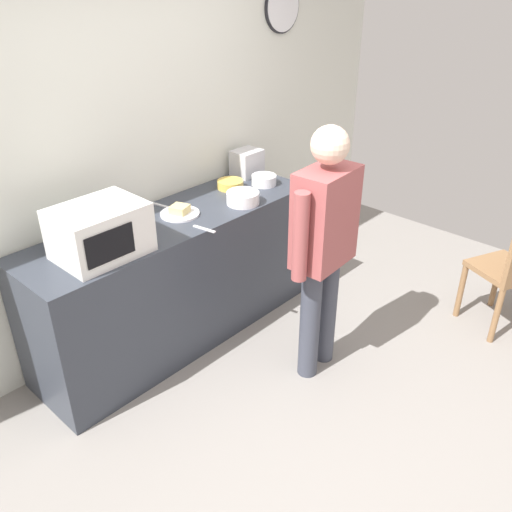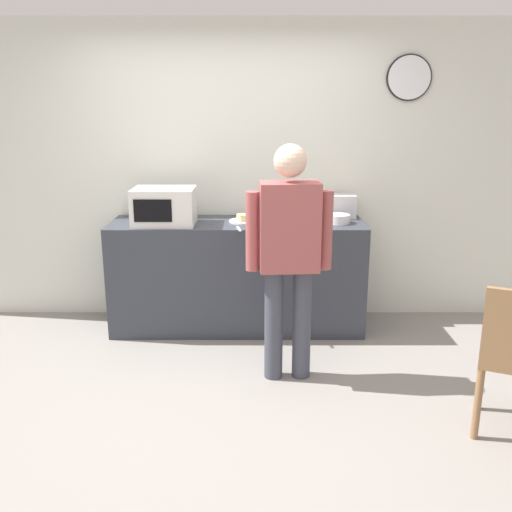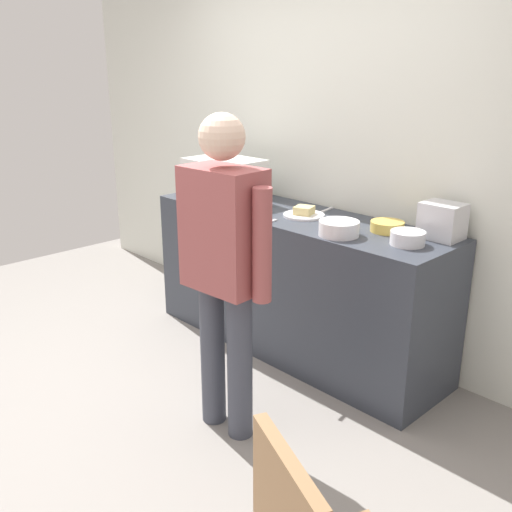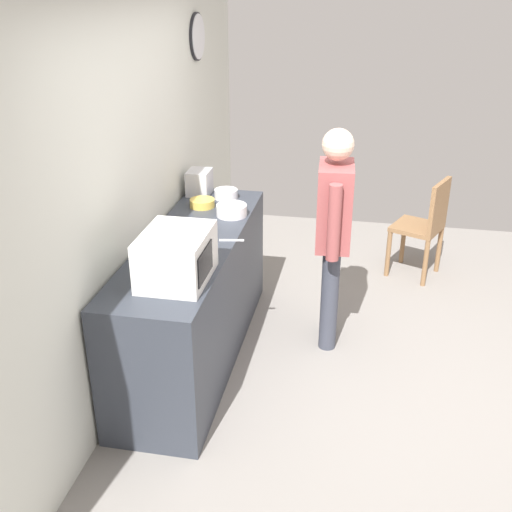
{
  "view_description": "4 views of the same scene",
  "coord_description": "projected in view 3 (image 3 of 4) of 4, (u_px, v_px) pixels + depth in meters",
  "views": [
    {
      "loc": [
        -1.94,
        -1.39,
        2.46
      ],
      "look_at": [
        0.38,
        0.75,
        0.71
      ],
      "focal_mm": 38.07,
      "sensor_mm": 36.0,
      "label": 1
    },
    {
      "loc": [
        0.24,
        -3.44,
        1.92
      ],
      "look_at": [
        0.25,
        0.81,
        0.76
      ],
      "focal_mm": 39.65,
      "sensor_mm": 36.0,
      "label": 2
    },
    {
      "loc": [
        2.5,
        -1.47,
        1.87
      ],
      "look_at": [
        0.21,
        0.74,
        0.8
      ],
      "focal_mm": 40.58,
      "sensor_mm": 36.0,
      "label": 3
    },
    {
      "loc": [
        -3.65,
        0.06,
        2.63
      ],
      "look_at": [
        0.27,
        0.8,
        0.76
      ],
      "focal_mm": 43.31,
      "sensor_mm": 36.0,
      "label": 4
    }
  ],
  "objects": [
    {
      "name": "sandwich_plate",
      "position": [
        304.0,
        213.0,
        3.67
      ],
      "size": [
        0.26,
        0.26,
        0.06
      ],
      "color": "white",
      "rests_on": "kitchen_counter"
    },
    {
      "name": "cereal_bowl",
      "position": [
        387.0,
        226.0,
        3.34
      ],
      "size": [
        0.19,
        0.19,
        0.06
      ],
      "primitive_type": "cylinder",
      "color": "gold",
      "rests_on": "kitchen_counter"
    },
    {
      "name": "toaster",
      "position": [
        442.0,
        221.0,
        3.19
      ],
      "size": [
        0.22,
        0.18,
        0.2
      ],
      "primitive_type": "cube",
      "color": "silver",
      "rests_on": "kitchen_counter"
    },
    {
      "name": "ground_plane",
      "position": [
        136.0,
        410.0,
        3.27
      ],
      "size": [
        6.0,
        6.0,
        0.0
      ],
      "primitive_type": "plane",
      "color": "gray"
    },
    {
      "name": "spoon_utensil",
      "position": [
        327.0,
        210.0,
        3.82
      ],
      "size": [
        0.05,
        0.17,
        0.01
      ],
      "primitive_type": "cube",
      "rotation": [
        0.0,
        0.0,
        1.76
      ],
      "color": "silver",
      "rests_on": "kitchen_counter"
    },
    {
      "name": "mixing_bowl",
      "position": [
        408.0,
        238.0,
        3.1
      ],
      "size": [
        0.19,
        0.19,
        0.07
      ],
      "primitive_type": "cylinder",
      "color": "white",
      "rests_on": "kitchen_counter"
    },
    {
      "name": "microwave",
      "position": [
        224.0,
        181.0,
        4.02
      ],
      "size": [
        0.5,
        0.39,
        0.3
      ],
      "color": "silver",
      "rests_on": "kitchen_counter"
    },
    {
      "name": "back_wall",
      "position": [
        327.0,
        150.0,
        3.9
      ],
      "size": [
        5.4,
        0.13,
        2.6
      ],
      "color": "silver",
      "rests_on": "ground_plane"
    },
    {
      "name": "fork_utensil",
      "position": [
        268.0,
        223.0,
        3.52
      ],
      "size": [
        0.05,
        0.17,
        0.01
      ],
      "primitive_type": "cube",
      "rotation": [
        0.0,
        0.0,
        1.74
      ],
      "color": "silver",
      "rests_on": "kitchen_counter"
    },
    {
      "name": "person_standing",
      "position": [
        224.0,
        257.0,
        2.82
      ],
      "size": [
        0.59,
        0.26,
        1.66
      ],
      "color": "#3D414E",
      "rests_on": "ground_plane"
    },
    {
      "name": "salad_bowl",
      "position": [
        339.0,
        228.0,
        3.26
      ],
      "size": [
        0.23,
        0.23,
        0.08
      ],
      "primitive_type": "cylinder",
      "color": "white",
      "rests_on": "kitchen_counter"
    },
    {
      "name": "kitchen_counter",
      "position": [
        294.0,
        283.0,
        3.87
      ],
      "size": [
        2.14,
        0.62,
        0.94
      ],
      "primitive_type": "cube",
      "color": "#333842",
      "rests_on": "ground_plane"
    }
  ]
}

